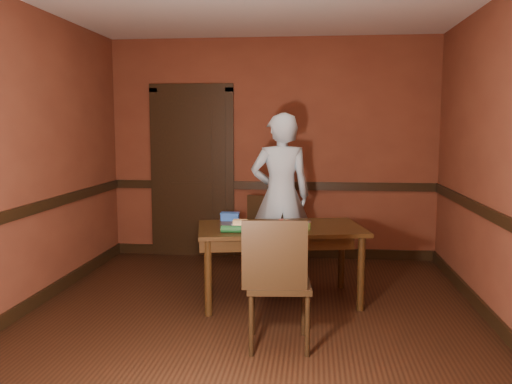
% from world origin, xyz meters
% --- Properties ---
extents(floor, '(4.00, 4.50, 0.01)m').
position_xyz_m(floor, '(0.00, 0.00, 0.00)').
color(floor, black).
rests_on(floor, ground).
extents(wall_back, '(4.00, 0.02, 2.70)m').
position_xyz_m(wall_back, '(0.00, 2.25, 1.35)').
color(wall_back, brown).
rests_on(wall_back, ground).
extents(wall_front, '(4.00, 0.02, 2.70)m').
position_xyz_m(wall_front, '(0.00, -2.25, 1.35)').
color(wall_front, brown).
rests_on(wall_front, ground).
extents(wall_left, '(0.02, 4.50, 2.70)m').
position_xyz_m(wall_left, '(-2.00, 0.00, 1.35)').
color(wall_left, brown).
rests_on(wall_left, ground).
extents(wall_right, '(0.02, 4.50, 2.70)m').
position_xyz_m(wall_right, '(2.00, 0.00, 1.35)').
color(wall_right, brown).
rests_on(wall_right, ground).
extents(dado_back, '(4.00, 0.03, 0.10)m').
position_xyz_m(dado_back, '(0.00, 2.23, 0.90)').
color(dado_back, black).
rests_on(dado_back, ground).
extents(dado_left, '(0.03, 4.50, 0.10)m').
position_xyz_m(dado_left, '(-1.99, 0.00, 0.90)').
color(dado_left, black).
rests_on(dado_left, ground).
extents(dado_right, '(0.03, 4.50, 0.10)m').
position_xyz_m(dado_right, '(1.99, 0.00, 0.90)').
color(dado_right, black).
rests_on(dado_right, ground).
extents(baseboard_back, '(4.00, 0.03, 0.12)m').
position_xyz_m(baseboard_back, '(0.00, 2.23, 0.06)').
color(baseboard_back, black).
rests_on(baseboard_back, ground).
extents(baseboard_left, '(0.03, 4.50, 0.12)m').
position_xyz_m(baseboard_left, '(-1.99, 0.00, 0.06)').
color(baseboard_left, black).
rests_on(baseboard_left, ground).
extents(baseboard_right, '(0.03, 4.50, 0.12)m').
position_xyz_m(baseboard_right, '(1.99, 0.00, 0.06)').
color(baseboard_right, black).
rests_on(baseboard_right, ground).
extents(door, '(1.05, 0.07, 2.20)m').
position_xyz_m(door, '(-1.00, 2.22, 1.09)').
color(door, black).
rests_on(door, ground).
extents(dining_table, '(1.65, 1.13, 0.71)m').
position_xyz_m(dining_table, '(0.21, 0.53, 0.35)').
color(dining_table, black).
rests_on(dining_table, floor).
extents(chair_far, '(0.51, 0.51, 0.89)m').
position_xyz_m(chair_far, '(0.05, 1.17, 0.44)').
color(chair_far, black).
rests_on(chair_far, floor).
extents(chair_near, '(0.50, 0.50, 0.99)m').
position_xyz_m(chair_near, '(0.26, -0.52, 0.49)').
color(chair_near, black).
rests_on(chair_near, floor).
extents(person, '(0.71, 0.53, 1.77)m').
position_xyz_m(person, '(0.16, 1.37, 0.89)').
color(person, silver).
rests_on(person, floor).
extents(sandwich_plate, '(0.26, 0.26, 0.07)m').
position_xyz_m(sandwich_plate, '(0.24, 0.51, 0.73)').
color(sandwich_plate, silver).
rests_on(sandwich_plate, dining_table).
extents(sauce_jar, '(0.07, 0.07, 0.08)m').
position_xyz_m(sauce_jar, '(0.46, 0.39, 0.75)').
color(sauce_jar, '#6B9A44').
rests_on(sauce_jar, dining_table).
extents(cheese_saucer, '(0.17, 0.17, 0.05)m').
position_xyz_m(cheese_saucer, '(-0.17, 0.54, 0.73)').
color(cheese_saucer, silver).
rests_on(cheese_saucer, dining_table).
extents(food_tub, '(0.19, 0.13, 0.08)m').
position_xyz_m(food_tub, '(-0.31, 0.81, 0.75)').
color(food_tub, blue).
rests_on(food_tub, dining_table).
extents(wrapped_veg, '(0.23, 0.08, 0.06)m').
position_xyz_m(wrapped_veg, '(-0.18, 0.19, 0.74)').
color(wrapped_veg, '#164E22').
rests_on(wrapped_veg, dining_table).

